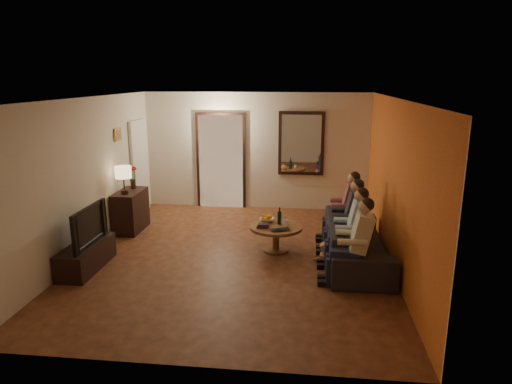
# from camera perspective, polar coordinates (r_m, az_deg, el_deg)

# --- Properties ---
(floor) EXTENTS (5.00, 6.00, 0.01)m
(floor) POSITION_cam_1_polar(r_m,az_deg,el_deg) (7.71, -2.49, -8.08)
(floor) COLOR #432212
(floor) RESTS_ON ground
(ceiling) EXTENTS (5.00, 6.00, 0.01)m
(ceiling) POSITION_cam_1_polar(r_m,az_deg,el_deg) (7.14, -2.72, 11.62)
(ceiling) COLOR white
(ceiling) RESTS_ON back_wall
(back_wall) EXTENTS (5.00, 0.02, 2.60)m
(back_wall) POSITION_cam_1_polar(r_m,az_deg,el_deg) (10.23, 0.02, 5.10)
(back_wall) COLOR beige
(back_wall) RESTS_ON floor
(front_wall) EXTENTS (5.00, 0.02, 2.60)m
(front_wall) POSITION_cam_1_polar(r_m,az_deg,el_deg) (4.50, -8.60, -7.08)
(front_wall) COLOR beige
(front_wall) RESTS_ON floor
(left_wall) EXTENTS (0.02, 6.00, 2.60)m
(left_wall) POSITION_cam_1_polar(r_m,az_deg,el_deg) (8.09, -20.39, 1.74)
(left_wall) COLOR beige
(left_wall) RESTS_ON floor
(right_wall) EXTENTS (0.02, 6.00, 2.60)m
(right_wall) POSITION_cam_1_polar(r_m,az_deg,el_deg) (7.36, 17.02, 0.85)
(right_wall) COLOR beige
(right_wall) RESTS_ON floor
(orange_accent) EXTENTS (0.01, 6.00, 2.60)m
(orange_accent) POSITION_cam_1_polar(r_m,az_deg,el_deg) (7.35, 16.94, 0.85)
(orange_accent) COLOR #D85824
(orange_accent) RESTS_ON right_wall
(kitchen_doorway) EXTENTS (1.00, 0.06, 2.10)m
(kitchen_doorway) POSITION_cam_1_polar(r_m,az_deg,el_deg) (10.38, -4.39, 3.78)
(kitchen_doorway) COLOR #FFE0A5
(kitchen_doorway) RESTS_ON floor
(door_trim) EXTENTS (1.12, 0.04, 2.22)m
(door_trim) POSITION_cam_1_polar(r_m,az_deg,el_deg) (10.37, -4.40, 3.77)
(door_trim) COLOR black
(door_trim) RESTS_ON floor
(fridge_glimpse) EXTENTS (0.45, 0.03, 1.70)m
(fridge_glimpse) POSITION_cam_1_polar(r_m,az_deg,el_deg) (10.37, -3.01, 2.95)
(fridge_glimpse) COLOR silver
(fridge_glimpse) RESTS_ON floor
(mirror_frame) EXTENTS (1.00, 0.05, 1.40)m
(mirror_frame) POSITION_cam_1_polar(r_m,az_deg,el_deg) (10.10, 5.67, 6.06)
(mirror_frame) COLOR black
(mirror_frame) RESTS_ON back_wall
(mirror_glass) EXTENTS (0.86, 0.02, 1.26)m
(mirror_glass) POSITION_cam_1_polar(r_m,az_deg,el_deg) (10.07, 5.67, 6.03)
(mirror_glass) COLOR white
(mirror_glass) RESTS_ON back_wall
(white_door) EXTENTS (0.06, 0.85, 2.04)m
(white_door) POSITION_cam_1_polar(r_m,az_deg,el_deg) (10.19, -14.34, 3.01)
(white_door) COLOR white
(white_door) RESTS_ON floor
(framed_art) EXTENTS (0.03, 0.28, 0.24)m
(framed_art) POSITION_cam_1_polar(r_m,az_deg,el_deg) (9.15, -16.90, 6.88)
(framed_art) COLOR #B28C33
(framed_art) RESTS_ON left_wall
(art_canvas) EXTENTS (0.01, 0.22, 0.18)m
(art_canvas) POSITION_cam_1_polar(r_m,az_deg,el_deg) (9.14, -16.82, 6.88)
(art_canvas) COLOR brown
(art_canvas) RESTS_ON left_wall
(dresser) EXTENTS (0.45, 0.88, 0.79)m
(dresser) POSITION_cam_1_polar(r_m,az_deg,el_deg) (9.20, -15.41, -2.27)
(dresser) COLOR black
(dresser) RESTS_ON floor
(table_lamp) EXTENTS (0.30, 0.30, 0.54)m
(table_lamp) POSITION_cam_1_polar(r_m,az_deg,el_deg) (8.84, -16.21, 1.45)
(table_lamp) COLOR beige
(table_lamp) RESTS_ON dresser
(flower_vase) EXTENTS (0.14, 0.14, 0.44)m
(flower_vase) POSITION_cam_1_polar(r_m,az_deg,el_deg) (9.25, -15.16, 1.75)
(flower_vase) COLOR red
(flower_vase) RESTS_ON dresser
(tv_stand) EXTENTS (0.45, 1.21, 0.40)m
(tv_stand) POSITION_cam_1_polar(r_m,az_deg,el_deg) (7.65, -20.45, -7.55)
(tv_stand) COLOR black
(tv_stand) RESTS_ON floor
(tv) EXTENTS (1.06, 0.14, 0.61)m
(tv) POSITION_cam_1_polar(r_m,az_deg,el_deg) (7.49, -20.78, -3.93)
(tv) COLOR black
(tv) RESTS_ON tv_stand
(sofa) EXTENTS (2.36, 0.95, 0.69)m
(sofa) POSITION_cam_1_polar(r_m,az_deg,el_deg) (7.59, 12.41, -5.99)
(sofa) COLOR black
(sofa) RESTS_ON floor
(person_a) EXTENTS (0.60, 0.40, 1.20)m
(person_a) POSITION_cam_1_polar(r_m,az_deg,el_deg) (6.65, 12.43, -6.56)
(person_a) COLOR tan
(person_a) RESTS_ON sofa
(person_b) EXTENTS (0.60, 0.40, 1.20)m
(person_b) POSITION_cam_1_polar(r_m,az_deg,el_deg) (7.21, 11.96, -4.88)
(person_b) COLOR tan
(person_b) RESTS_ON sofa
(person_c) EXTENTS (0.60, 0.40, 1.20)m
(person_c) POSITION_cam_1_polar(r_m,az_deg,el_deg) (7.78, 11.56, -3.45)
(person_c) COLOR tan
(person_c) RESTS_ON sofa
(person_d) EXTENTS (0.60, 0.40, 1.20)m
(person_d) POSITION_cam_1_polar(r_m,az_deg,el_deg) (8.35, 11.22, -2.20)
(person_d) COLOR tan
(person_d) RESTS_ON sofa
(dog) EXTENTS (0.59, 0.31, 0.56)m
(dog) POSITION_cam_1_polar(r_m,az_deg,el_deg) (7.45, 9.96, -6.79)
(dog) COLOR tan
(dog) RESTS_ON floor
(coffee_table) EXTENTS (0.96, 0.96, 0.45)m
(coffee_table) POSITION_cam_1_polar(r_m,az_deg,el_deg) (7.88, 2.51, -5.81)
(coffee_table) COLOR brown
(coffee_table) RESTS_ON floor
(bowl) EXTENTS (0.26, 0.26, 0.06)m
(bowl) POSITION_cam_1_polar(r_m,az_deg,el_deg) (8.02, 1.35, -3.50)
(bowl) COLOR white
(bowl) RESTS_ON coffee_table
(oranges) EXTENTS (0.20, 0.20, 0.08)m
(oranges) POSITION_cam_1_polar(r_m,az_deg,el_deg) (8.00, 1.35, -3.04)
(oranges) COLOR orange
(oranges) RESTS_ON bowl
(wine_bottle) EXTENTS (0.07, 0.07, 0.31)m
(wine_bottle) POSITION_cam_1_polar(r_m,az_deg,el_deg) (7.85, 2.95, -2.96)
(wine_bottle) COLOR black
(wine_bottle) RESTS_ON coffee_table
(wine_glass) EXTENTS (0.06, 0.06, 0.10)m
(wine_glass) POSITION_cam_1_polar(r_m,az_deg,el_deg) (7.83, 3.87, -3.83)
(wine_glass) COLOR silver
(wine_glass) RESTS_ON coffee_table
(book_stack) EXTENTS (0.20, 0.15, 0.07)m
(book_stack) POSITION_cam_1_polar(r_m,az_deg,el_deg) (7.72, 0.84, -4.19)
(book_stack) COLOR black
(book_stack) RESTS_ON coffee_table
(laptop) EXTENTS (0.39, 0.33, 0.03)m
(laptop) POSITION_cam_1_polar(r_m,az_deg,el_deg) (7.53, 3.14, -4.86)
(laptop) COLOR black
(laptop) RESTS_ON coffee_table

